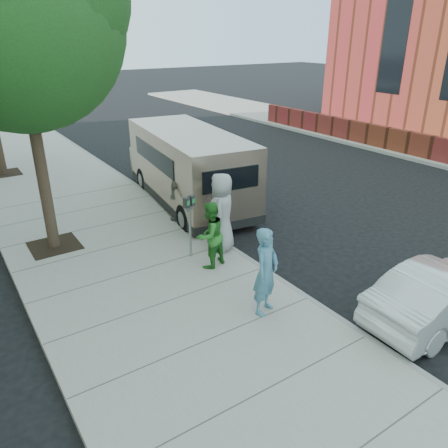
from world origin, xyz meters
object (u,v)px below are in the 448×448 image
Objects in this scene: parking_meter at (190,214)px; person_green_shirt at (210,235)px; tree_near at (17,13)px; person_officer at (266,271)px; sedan at (444,294)px; person_striped_polo at (178,192)px; person_gray_shirt at (222,212)px; van at (188,166)px.

parking_meter is 0.77m from person_green_shirt.
person_green_shirt is (2.73, -3.12, -4.61)m from tree_near.
sedan is at bearing -59.31° from person_officer.
tree_near is 4.77× the size of person_green_shirt.
person_striped_polo is (0.81, 5.04, -0.04)m from person_officer.
person_gray_shirt reaches higher than sedan.
person_officer is (-1.93, -6.41, -0.23)m from van.
person_striped_polo is at bearing 49.17° from parking_meter.
tree_near reaches higher than person_green_shirt.
sedan is (2.86, -4.79, -0.68)m from parking_meter.
person_green_shirt reaches higher than sedan.
parking_meter is 2.39m from person_striped_polo.
person_officer reaches higher than person_striped_polo.
person_striped_polo is (3.45, -0.22, -4.55)m from tree_near.
parking_meter is (2.60, -2.44, -4.28)m from tree_near.
tree_near is 6.20m from person_green_shirt.
tree_near is 10.32m from sedan.
person_officer is at bearing -108.75° from parking_meter.
person_officer reaches higher than parking_meter.
sedan is at bearing 64.08° from person_striped_polo.
tree_near is at bearing -45.50° from person_striped_polo.
parking_meter is at bearing -111.34° from van.
person_gray_shirt is (0.86, -0.08, -0.13)m from parking_meter.
person_green_shirt is (0.14, -0.68, -0.33)m from parking_meter.
van is 8.45m from sedan.
tree_near is 5.57m from parking_meter.
person_officer is at bearing 73.08° from person_green_shirt.
person_officer is at bearing -99.28° from van.
tree_near is 2.11× the size of sedan.
person_officer is 1.12× the size of person_green_shirt.
sedan is at bearing -78.87° from parking_meter.
van is at bearing 41.52° from parking_meter.
van is at bearing 14.14° from tree_near.
person_gray_shirt is at bearing 48.15° from person_striped_polo.
person_striped_polo reaches higher than person_green_shirt.
person_green_shirt is at bearing -48.81° from tree_near.
van is 1.86× the size of sedan.
van reaches higher than sedan.
person_gray_shirt is 2.30m from person_striped_polo.
sedan is 1.81× the size of person_gray_shirt.
van reaches higher than person_striped_polo.
person_gray_shirt is at bearing -154.45° from person_green_shirt.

